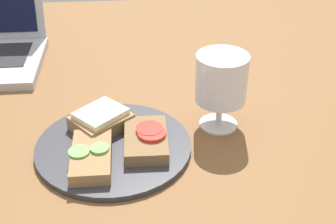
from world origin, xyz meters
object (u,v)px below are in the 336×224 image
at_px(plate, 114,147).
at_px(sandwich_with_tomato, 147,139).
at_px(sandwich_with_cheese, 101,120).
at_px(sandwich_with_cucumber, 91,156).
at_px(wine_glass, 221,82).

distance_m(plate, sandwich_with_tomato, 0.06).
xyz_separation_m(sandwich_with_cheese, sandwich_with_cucumber, (-0.01, -0.09, -0.01)).
bearing_deg(wine_glass, sandwich_with_tomato, -154.38).
bearing_deg(plate, wine_glass, 16.92).
bearing_deg(wine_glass, plate, -163.08).
height_order(sandwich_with_tomato, wine_glass, wine_glass).
bearing_deg(plate, sandwich_with_cheese, 112.66).
bearing_deg(sandwich_with_tomato, sandwich_with_cheese, 143.34).
bearing_deg(sandwich_with_cheese, plate, -67.34).
distance_m(sandwich_with_tomato, wine_glass, 0.16).
relative_size(sandwich_with_cheese, wine_glass, 0.86).
height_order(plate, wine_glass, wine_glass).
bearing_deg(sandwich_with_cheese, sandwich_with_cucumber, -97.42).
relative_size(plate, sandwich_with_cheese, 2.18).
relative_size(sandwich_with_cheese, sandwich_with_cucumber, 0.99).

